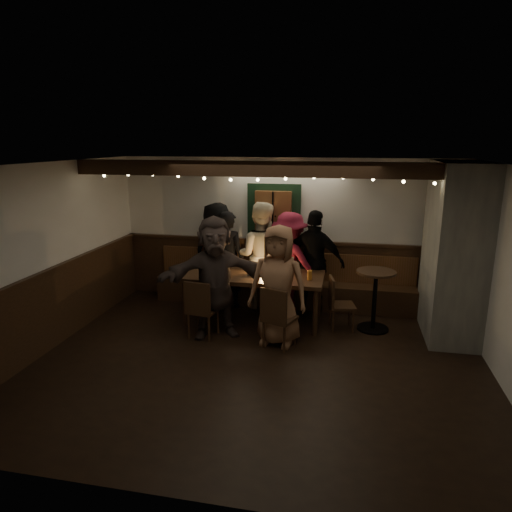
% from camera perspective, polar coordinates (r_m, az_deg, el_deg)
% --- Properties ---
extents(room, '(6.02, 5.01, 2.62)m').
position_cam_1_polar(room, '(7.13, 10.95, -0.72)').
color(room, black).
rests_on(room, ground).
extents(dining_table, '(2.24, 0.96, 0.97)m').
position_cam_1_polar(dining_table, '(7.34, -0.33, -2.80)').
color(dining_table, black).
rests_on(dining_table, ground).
extents(chair_near_left, '(0.45, 0.45, 0.90)m').
position_cam_1_polar(chair_near_left, '(6.82, -6.95, -6.26)').
color(chair_near_left, black).
rests_on(chair_near_left, ground).
extents(chair_near_right, '(0.53, 0.53, 0.91)m').
position_cam_1_polar(chair_near_right, '(6.45, 2.61, -7.33)').
color(chair_near_right, black).
rests_on(chair_near_right, ground).
extents(chair_end, '(0.45, 0.45, 0.84)m').
position_cam_1_polar(chair_end, '(7.22, 10.09, -5.48)').
color(chair_end, black).
rests_on(chair_end, ground).
extents(high_top, '(0.60, 0.60, 0.95)m').
position_cam_1_polar(high_top, '(7.29, 14.65, -4.47)').
color(high_top, black).
rests_on(high_top, ground).
extents(person_a, '(0.98, 0.72, 1.83)m').
position_cam_1_polar(person_a, '(8.21, -4.91, 0.33)').
color(person_a, black).
rests_on(person_a, ground).
extents(person_b, '(0.68, 0.50, 1.72)m').
position_cam_1_polar(person_b, '(8.04, -3.55, -0.37)').
color(person_b, black).
rests_on(person_b, ground).
extents(person_c, '(0.94, 0.74, 1.87)m').
position_cam_1_polar(person_c, '(7.96, 0.53, 0.09)').
color(person_c, beige).
rests_on(person_c, ground).
extents(person_d, '(1.27, 0.99, 1.72)m').
position_cam_1_polar(person_d, '(7.84, 4.17, -0.75)').
color(person_d, maroon).
rests_on(person_d, ground).
extents(person_e, '(1.11, 0.68, 1.77)m').
position_cam_1_polar(person_e, '(7.78, 7.34, -0.76)').
color(person_e, black).
rests_on(person_e, ground).
extents(person_f, '(1.78, 1.15, 1.83)m').
position_cam_1_polar(person_f, '(6.78, -5.12, -2.68)').
color(person_f, '#433632').
rests_on(person_f, ground).
extents(person_g, '(0.92, 0.66, 1.75)m').
position_cam_1_polar(person_g, '(6.52, 2.78, -3.69)').
color(person_g, '#9B6949').
rests_on(person_g, ground).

